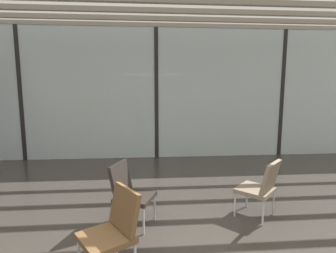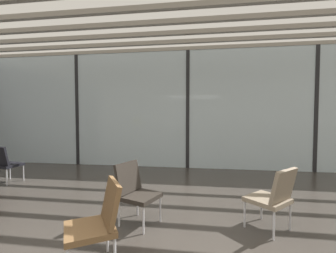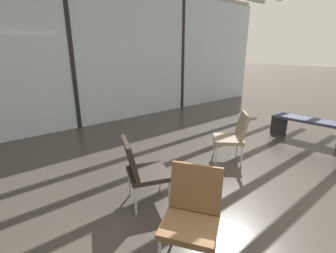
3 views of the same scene
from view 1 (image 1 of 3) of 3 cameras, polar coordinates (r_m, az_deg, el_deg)
name	(u,v)px [view 1 (image 1 of 3)]	position (r m, az deg, el deg)	size (l,w,h in m)	color
glass_curtain_wall	(156,94)	(7.26, -2.49, 6.90)	(14.00, 0.08, 3.47)	silver
window_mullion_0	(21,94)	(7.94, -28.79, 6.01)	(0.10, 0.12, 3.47)	black
window_mullion_1	(156,94)	(7.26, -2.49, 6.90)	(0.10, 0.12, 3.47)	black
window_mullion_2	(281,94)	(8.18, 22.98, 6.41)	(0.10, 0.12, 3.47)	black
parked_airplane	(164,85)	(12.64, -0.85, 8.81)	(13.77, 4.06, 4.06)	silver
lounge_chair_0	(114,227)	(2.97, -11.47, -20.16)	(0.70, 0.69, 0.87)	brown
lounge_chair_2	(261,185)	(4.21, 19.23, -11.74)	(0.71, 0.71, 0.87)	#7F705B
lounge_chair_3	(129,190)	(3.86, -8.30, -13.24)	(0.66, 0.64, 0.87)	#28231E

